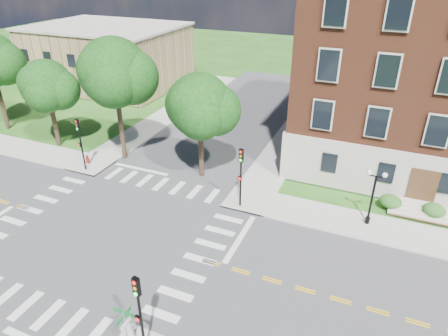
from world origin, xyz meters
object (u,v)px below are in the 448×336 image
at_px(traffic_signal_se, 139,307).
at_px(fire_hydrant, 87,159).
at_px(twin_lamp_west, 373,195).
at_px(traffic_signal_nw, 80,138).
at_px(street_sign_pole, 125,325).
at_px(traffic_signal_ne, 241,171).

xyz_separation_m(traffic_signal_se, fire_hydrant, (-15.92, 14.99, -2.72)).
relative_size(twin_lamp_west, fire_hydrant, 5.64).
height_order(traffic_signal_se, traffic_signal_nw, same).
height_order(traffic_signal_nw, street_sign_pole, traffic_signal_nw).
xyz_separation_m(traffic_signal_nw, street_sign_pole, (14.73, -14.34, -0.88)).
xyz_separation_m(traffic_signal_se, traffic_signal_ne, (-0.36, 13.81, 0.00)).
bearing_deg(traffic_signal_ne, traffic_signal_se, -88.52).
bearing_deg(street_sign_pole, traffic_signal_nw, 135.76).
relative_size(traffic_signal_se, traffic_signal_ne, 1.00).
distance_m(traffic_signal_nw, twin_lamp_west, 24.17).
xyz_separation_m(traffic_signal_se, street_sign_pole, (-0.53, -0.47, -0.88)).
height_order(traffic_signal_nw, fire_hydrant, traffic_signal_nw).
height_order(traffic_signal_se, fire_hydrant, traffic_signal_se).
bearing_deg(fire_hydrant, traffic_signal_nw, -59.18).
bearing_deg(street_sign_pole, traffic_signal_se, 41.71).
bearing_deg(fire_hydrant, traffic_signal_se, -43.27).
relative_size(twin_lamp_west, street_sign_pole, 1.36).
bearing_deg(traffic_signal_ne, twin_lamp_west, 8.93).
bearing_deg(traffic_signal_nw, street_sign_pole, -44.24).
bearing_deg(fire_hydrant, traffic_signal_ne, -4.33).
height_order(street_sign_pole, fire_hydrant, street_sign_pole).
height_order(traffic_signal_ne, traffic_signal_nw, same).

